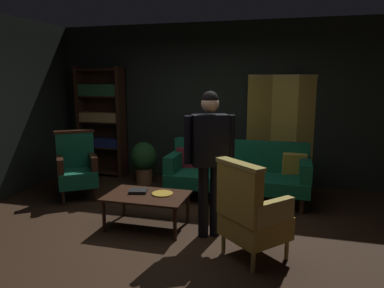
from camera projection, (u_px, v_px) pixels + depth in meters
name	position (u px, v px, depth m)	size (l,w,h in m)	color
ground_plane	(175.00, 233.00, 4.31)	(10.00, 10.00, 0.00)	black
back_wall	(216.00, 103.00, 6.38)	(7.20, 0.10, 2.80)	black
folding_screen	(284.00, 130.00, 6.03)	(1.23, 0.37, 1.90)	#B29338
bookshelf	(102.00, 119.00, 6.75)	(0.90, 0.32, 2.05)	black
velvet_couch	(238.00, 170.00, 5.46)	(2.12, 0.78, 0.88)	black
coffee_table	(147.00, 198.00, 4.42)	(1.00, 0.64, 0.42)	black
armchair_gilt_accent	(251.00, 213.00, 3.62)	(0.82, 0.82, 1.04)	tan
armchair_wing_left	(77.00, 167.00, 5.51)	(0.81, 0.81, 1.04)	black
standing_figure	(210.00, 151.00, 4.05)	(0.54, 0.37, 1.70)	black
potted_plant	(144.00, 160.00, 6.26)	(0.46, 0.46, 0.75)	brown
book_black_cloth	(138.00, 191.00, 4.50)	(0.22, 0.18, 0.04)	black
brass_tray	(162.00, 194.00, 4.43)	(0.26, 0.26, 0.02)	gold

